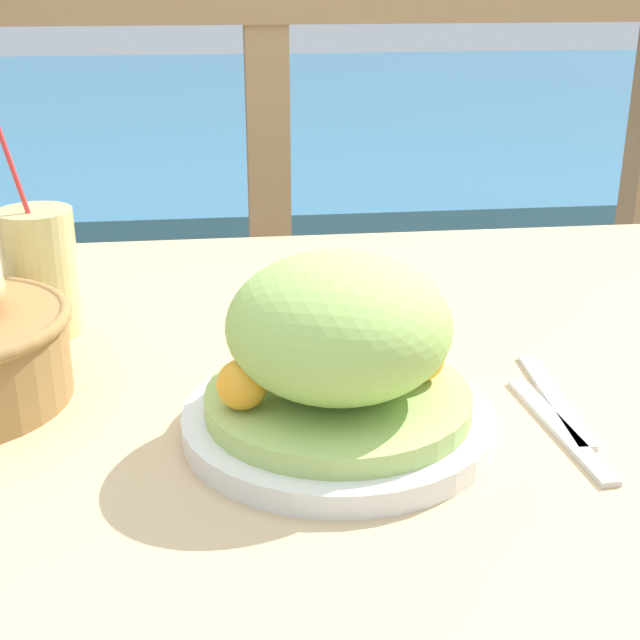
% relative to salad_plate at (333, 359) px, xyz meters
% --- Properties ---
extents(patio_table, '(1.13, 0.84, 0.74)m').
position_rel_salad_plate_xyz_m(patio_table, '(0.00, 0.15, -0.16)').
color(patio_table, tan).
rests_on(patio_table, ground_plane).
extents(railing_fence, '(2.80, 0.08, 1.10)m').
position_rel_salad_plate_xyz_m(railing_fence, '(0.00, 0.85, -0.05)').
color(railing_fence, '#937551').
rests_on(railing_fence, ground_plane).
extents(sea_backdrop, '(12.00, 4.00, 0.56)m').
position_rel_salad_plate_xyz_m(sea_backdrop, '(0.00, 3.35, -0.53)').
color(sea_backdrop, teal).
rests_on(sea_backdrop, ground_plane).
extents(salad_plate, '(0.26, 0.26, 0.15)m').
position_rel_salad_plate_xyz_m(salad_plate, '(0.00, 0.00, 0.00)').
color(salad_plate, silver).
rests_on(salad_plate, patio_table).
extents(drink_glass, '(0.08, 0.08, 0.25)m').
position_rel_salad_plate_xyz_m(drink_glass, '(-0.27, 0.25, 0.00)').
color(drink_glass, '#DBCC7F').
rests_on(drink_glass, patio_table).
extents(fork, '(0.03, 0.18, 0.00)m').
position_rel_salad_plate_xyz_m(fork, '(0.20, 0.03, -0.06)').
color(fork, silver).
rests_on(fork, patio_table).
extents(knife, '(0.03, 0.18, 0.00)m').
position_rel_salad_plate_xyz_m(knife, '(0.19, -0.02, -0.06)').
color(knife, silver).
rests_on(knife, patio_table).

